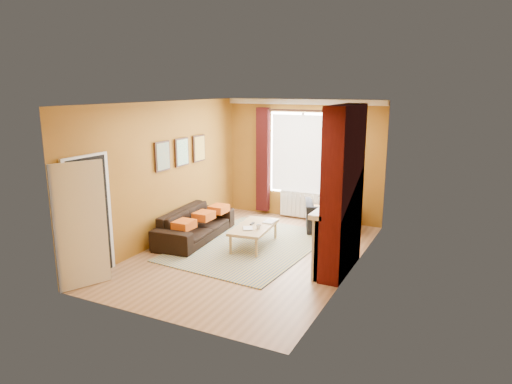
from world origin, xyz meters
TOP-DOWN VIEW (x-y plane):
  - ground at (0.00, 0.00)m, footprint 5.50×5.50m
  - room_walls at (0.63, 0.28)m, footprint 3.82×5.54m
  - striped_rug at (-0.21, 0.40)m, footprint 2.58×3.42m
  - sofa at (-1.42, 0.30)m, footprint 1.01×2.19m
  - armchair at (0.91, 1.98)m, footprint 1.28×1.21m
  - coffee_table at (-0.12, 0.41)m, footprint 0.78×1.35m
  - wicker_stool at (0.42, 2.40)m, footprint 0.35×0.35m
  - floor_lamp at (1.30, 2.11)m, footprint 0.28×0.28m
  - book_a at (-0.22, 0.13)m, footprint 0.28×0.30m
  - book_b at (-0.05, 0.77)m, footprint 0.21×0.29m
  - mug at (0.05, 0.26)m, footprint 0.12×0.12m
  - tv_remote at (-0.20, 0.49)m, footprint 0.06×0.16m

SIDE VIEW (x-z plane):
  - ground at x=0.00m, z-range 0.00..0.00m
  - striped_rug at x=-0.21m, z-range 0.00..0.02m
  - wicker_stool at x=0.42m, z-range 0.00..0.42m
  - sofa at x=-1.42m, z-range 0.00..0.62m
  - armchair at x=0.91m, z-range 0.00..0.66m
  - coffee_table at x=-0.12m, z-range 0.17..0.60m
  - tv_remote at x=-0.20m, z-range 0.43..0.45m
  - book_b at x=-0.05m, z-range 0.43..0.45m
  - book_a at x=-0.22m, z-range 0.43..0.45m
  - mug at x=0.05m, z-range 0.43..0.52m
  - floor_lamp at x=1.30m, z-range 0.43..1.93m
  - room_walls at x=0.63m, z-range -0.04..2.80m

